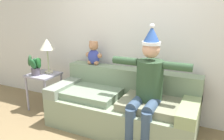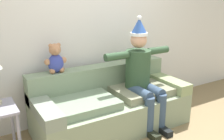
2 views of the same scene
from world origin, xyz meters
TOP-DOWN VIEW (x-y plane):
  - back_wall at (0.00, 1.55)m, footprint 7.00×0.10m
  - couch at (0.00, 1.02)m, footprint 2.06×0.91m
  - person_seated at (0.40, 0.85)m, footprint 1.02×0.77m
  - teddy_bear at (-0.63, 1.30)m, footprint 0.29×0.17m

SIDE VIEW (x-z plane):
  - couch at x=0.00m, z-range -0.08..0.72m
  - person_seated at x=0.40m, z-range 0.01..1.51m
  - teddy_bear at x=-0.63m, z-range 0.78..1.17m
  - back_wall at x=0.00m, z-range 0.00..2.70m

